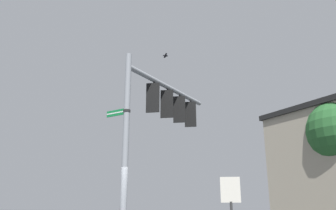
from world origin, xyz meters
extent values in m
cylinder|color=gray|center=(0.00, 0.00, 3.31)|extent=(0.22, 0.22, 6.62)
cylinder|color=gray|center=(1.08, 2.59, 6.13)|extent=(2.34, 5.26, 0.20)
cylinder|color=black|center=(0.62, 1.50, 5.94)|extent=(0.08, 0.08, 0.18)
cube|color=black|center=(0.62, 1.50, 5.33)|extent=(0.36, 0.30, 1.05)
sphere|color=#590F0F|center=(0.62, 1.69, 5.68)|extent=(0.22, 0.22, 0.22)
cube|color=black|center=(0.62, 1.71, 5.78)|extent=(0.24, 0.20, 0.03)
sphere|color=yellow|center=(0.62, 1.69, 5.33)|extent=(0.22, 0.22, 0.22)
cube|color=black|center=(0.62, 1.71, 5.43)|extent=(0.24, 0.20, 0.03)
sphere|color=#0F4C19|center=(0.62, 1.69, 4.98)|extent=(0.22, 0.22, 0.22)
cube|color=black|center=(0.62, 1.71, 5.08)|extent=(0.24, 0.20, 0.03)
cube|color=black|center=(0.62, 1.33, 5.33)|extent=(0.54, 0.03, 1.22)
cylinder|color=black|center=(1.02, 2.44, 5.94)|extent=(0.08, 0.08, 0.18)
cube|color=black|center=(1.02, 2.44, 5.33)|extent=(0.36, 0.30, 1.05)
sphere|color=#590F0F|center=(1.02, 2.63, 5.68)|extent=(0.22, 0.22, 0.22)
cube|color=black|center=(1.02, 2.65, 5.78)|extent=(0.24, 0.20, 0.03)
sphere|color=yellow|center=(1.02, 2.63, 5.33)|extent=(0.22, 0.22, 0.22)
cube|color=black|center=(1.02, 2.65, 5.43)|extent=(0.24, 0.20, 0.03)
sphere|color=#0F4C19|center=(1.02, 2.63, 4.98)|extent=(0.22, 0.22, 0.22)
cube|color=black|center=(1.02, 2.65, 5.08)|extent=(0.24, 0.20, 0.03)
cube|color=black|center=(1.02, 2.27, 5.33)|extent=(0.54, 0.03, 1.22)
cylinder|color=black|center=(1.41, 3.38, 5.94)|extent=(0.08, 0.08, 0.18)
cube|color=black|center=(1.41, 3.38, 5.33)|extent=(0.36, 0.30, 1.05)
sphere|color=#590F0F|center=(1.41, 3.57, 5.68)|extent=(0.22, 0.22, 0.22)
cube|color=black|center=(1.41, 3.59, 5.78)|extent=(0.24, 0.20, 0.03)
sphere|color=yellow|center=(1.41, 3.57, 5.33)|extent=(0.22, 0.22, 0.22)
cube|color=black|center=(1.41, 3.59, 5.43)|extent=(0.24, 0.20, 0.03)
sphere|color=#0F4C19|center=(1.41, 3.57, 4.98)|extent=(0.22, 0.22, 0.22)
cube|color=black|center=(1.41, 3.59, 5.08)|extent=(0.24, 0.20, 0.03)
cube|color=black|center=(1.41, 3.21, 5.33)|extent=(0.54, 0.03, 1.22)
cylinder|color=black|center=(1.80, 4.32, 5.94)|extent=(0.08, 0.08, 0.18)
cube|color=black|center=(1.80, 4.32, 5.33)|extent=(0.36, 0.30, 1.05)
sphere|color=#590F0F|center=(1.80, 4.51, 5.68)|extent=(0.22, 0.22, 0.22)
cube|color=black|center=(1.80, 4.53, 5.78)|extent=(0.24, 0.20, 0.03)
sphere|color=yellow|center=(1.80, 4.51, 5.33)|extent=(0.22, 0.22, 0.22)
cube|color=black|center=(1.80, 4.53, 5.43)|extent=(0.24, 0.20, 0.03)
sphere|color=#0F4C19|center=(1.80, 4.51, 4.98)|extent=(0.22, 0.22, 0.22)
cube|color=black|center=(1.80, 4.53, 5.08)|extent=(0.24, 0.20, 0.03)
cube|color=black|center=(1.80, 4.15, 5.33)|extent=(0.54, 0.03, 1.22)
cube|color=#147238|center=(-0.49, 0.20, 4.45)|extent=(0.75, 0.34, 0.22)
cube|color=white|center=(-0.49, 0.19, 4.45)|extent=(0.74, 0.32, 0.04)
cylinder|color=#262626|center=(0.00, 0.00, 4.45)|extent=(0.26, 0.26, 0.08)
ellipsoid|color=black|center=(0.61, 4.12, 8.40)|extent=(0.28, 0.19, 0.08)
cube|color=black|center=(0.61, 4.10, 8.41)|extent=(0.23, 0.41, 0.06)
cube|color=black|center=(0.60, 4.13, 8.41)|extent=(0.23, 0.41, 0.05)
cube|color=silver|center=(3.43, -0.18, 1.75)|extent=(0.60, 0.04, 0.76)
camera|label=1|loc=(3.36, -10.66, 1.42)|focal=35.03mm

